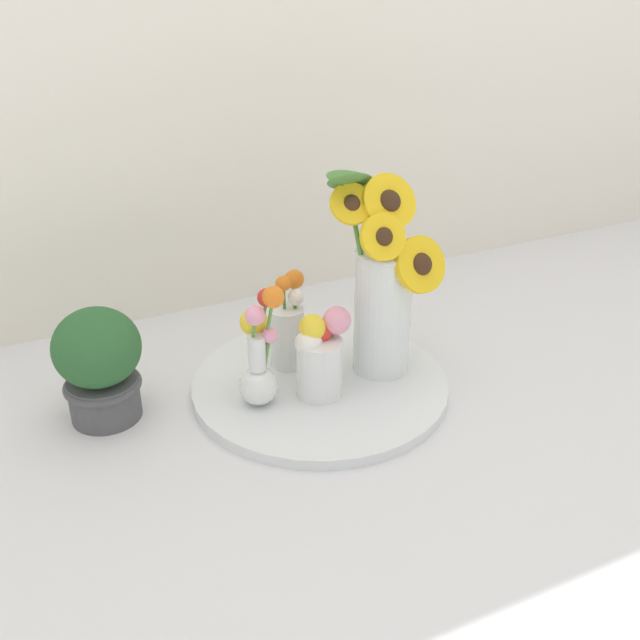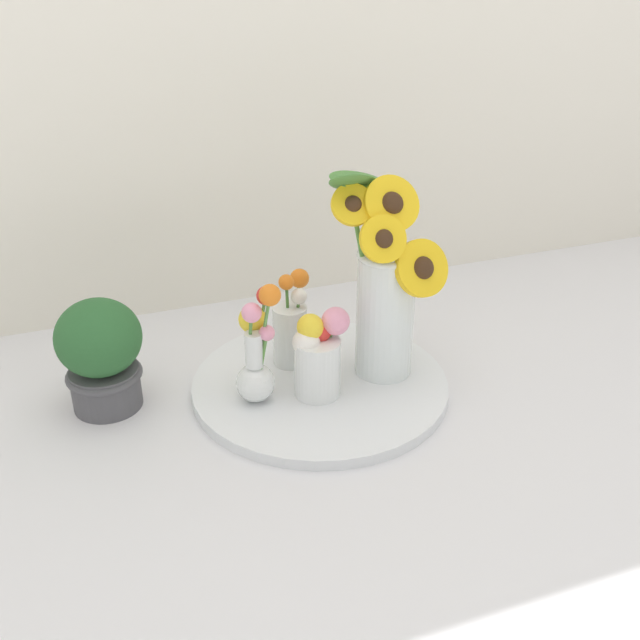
{
  "view_description": "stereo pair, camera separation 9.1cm",
  "coord_description": "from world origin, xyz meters",
  "px_view_note": "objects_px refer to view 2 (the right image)",
  "views": [
    {
      "loc": [
        -0.44,
        -0.87,
        0.67
      ],
      "look_at": [
        -0.01,
        0.05,
        0.13
      ],
      "focal_mm": 42.0,
      "sensor_mm": 36.0,
      "label": 1
    },
    {
      "loc": [
        -0.36,
        -0.91,
        0.67
      ],
      "look_at": [
        -0.01,
        0.05,
        0.13
      ],
      "focal_mm": 42.0,
      "sensor_mm": 36.0,
      "label": 2
    }
  ],
  "objects_px": {
    "vase_small_center": "(318,355)",
    "potted_plant": "(101,353)",
    "vase_small_back": "(291,327)",
    "vase_bulb_right": "(257,351)",
    "serving_tray": "(320,385)",
    "mason_jar_sunflowers": "(385,290)"
  },
  "relations": [
    {
      "from": "vase_small_back",
      "to": "mason_jar_sunflowers",
      "type": "bearing_deg",
      "value": -31.04
    },
    {
      "from": "vase_bulb_right",
      "to": "vase_small_back",
      "type": "xyz_separation_m",
      "value": [
        0.08,
        0.08,
        -0.02
      ]
    },
    {
      "from": "vase_small_center",
      "to": "serving_tray",
      "type": "bearing_deg",
      "value": 64.03
    },
    {
      "from": "vase_small_back",
      "to": "serving_tray",
      "type": "bearing_deg",
      "value": -71.73
    },
    {
      "from": "vase_small_back",
      "to": "potted_plant",
      "type": "xyz_separation_m",
      "value": [
        -0.3,
        0.0,
        0.01
      ]
    },
    {
      "from": "mason_jar_sunflowers",
      "to": "vase_small_center",
      "type": "bearing_deg",
      "value": -168.0
    },
    {
      "from": "vase_bulb_right",
      "to": "potted_plant",
      "type": "height_order",
      "value": "vase_bulb_right"
    },
    {
      "from": "mason_jar_sunflowers",
      "to": "vase_small_center",
      "type": "relative_size",
      "value": 2.5
    },
    {
      "from": "vase_small_center",
      "to": "potted_plant",
      "type": "bearing_deg",
      "value": 161.43
    },
    {
      "from": "vase_small_center",
      "to": "vase_bulb_right",
      "type": "height_order",
      "value": "vase_bulb_right"
    },
    {
      "from": "serving_tray",
      "to": "mason_jar_sunflowers",
      "type": "height_order",
      "value": "mason_jar_sunflowers"
    },
    {
      "from": "mason_jar_sunflowers",
      "to": "vase_bulb_right",
      "type": "relative_size",
      "value": 1.81
    },
    {
      "from": "serving_tray",
      "to": "vase_bulb_right",
      "type": "distance_m",
      "value": 0.14
    },
    {
      "from": "vase_small_center",
      "to": "vase_small_back",
      "type": "distance_m",
      "value": 0.1
    },
    {
      "from": "vase_small_center",
      "to": "vase_bulb_right",
      "type": "xyz_separation_m",
      "value": [
        -0.09,
        0.02,
        0.01
      ]
    },
    {
      "from": "potted_plant",
      "to": "vase_bulb_right",
      "type": "bearing_deg",
      "value": -20.91
    },
    {
      "from": "mason_jar_sunflowers",
      "to": "vase_small_center",
      "type": "height_order",
      "value": "mason_jar_sunflowers"
    },
    {
      "from": "mason_jar_sunflowers",
      "to": "vase_small_back",
      "type": "distance_m",
      "value": 0.17
    },
    {
      "from": "vase_small_center",
      "to": "vase_bulb_right",
      "type": "distance_m",
      "value": 0.09
    },
    {
      "from": "serving_tray",
      "to": "vase_small_back",
      "type": "bearing_deg",
      "value": 108.27
    },
    {
      "from": "serving_tray",
      "to": "vase_small_center",
      "type": "xyz_separation_m",
      "value": [
        -0.02,
        -0.03,
        0.08
      ]
    },
    {
      "from": "vase_bulb_right",
      "to": "vase_small_center",
      "type": "bearing_deg",
      "value": -12.62
    }
  ]
}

